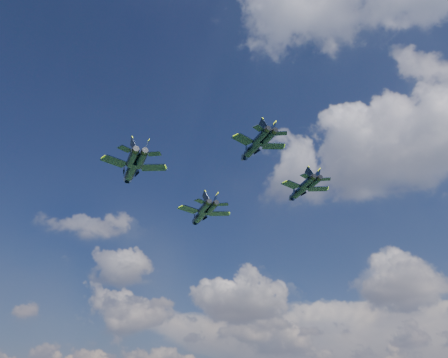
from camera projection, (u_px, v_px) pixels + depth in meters
jet_lead at (201, 215)px, 126.70m from camera, size 16.39×14.15×4.19m
jet_left at (132, 170)px, 104.72m from camera, size 16.48×14.22×4.21m
jet_right at (300, 191)px, 116.39m from camera, size 14.07×12.33×3.61m
jet_slot at (253, 148)px, 95.18m from camera, size 13.38×10.81×3.34m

